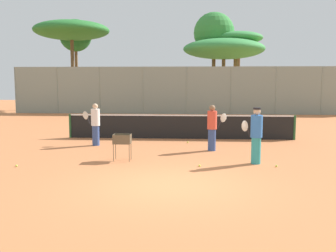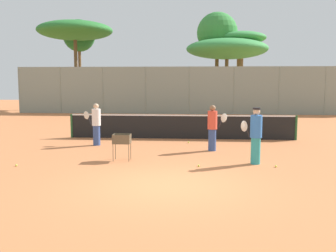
{
  "view_description": "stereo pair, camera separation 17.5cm",
  "coord_description": "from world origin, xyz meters",
  "px_view_note": "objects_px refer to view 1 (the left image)",
  "views": [
    {
      "loc": [
        0.63,
        -9.42,
        2.6
      ],
      "look_at": [
        -0.29,
        4.12,
        1.0
      ],
      "focal_mm": 42.0,
      "sensor_mm": 36.0,
      "label": 1
    },
    {
      "loc": [
        0.81,
        -9.4,
        2.6
      ],
      "look_at": [
        -0.29,
        4.12,
        1.0
      ],
      "focal_mm": 42.0,
      "sensor_mm": 36.0,
      "label": 2
    }
  ],
  "objects_px": {
    "tennis_net": "(180,126)",
    "player_yellow_shirt": "(256,135)",
    "player_red_cap": "(95,124)",
    "ball_cart": "(122,141)",
    "parked_car": "(148,102)",
    "player_white_outfit": "(212,127)"
  },
  "relations": [
    {
      "from": "player_red_cap",
      "to": "player_yellow_shirt",
      "type": "bearing_deg",
      "value": 179.89
    },
    {
      "from": "parked_car",
      "to": "player_white_outfit",
      "type": "bearing_deg",
      "value": -76.61
    },
    {
      "from": "ball_cart",
      "to": "tennis_net",
      "type": "bearing_deg",
      "value": 70.75
    },
    {
      "from": "player_red_cap",
      "to": "ball_cart",
      "type": "relative_size",
      "value": 1.95
    },
    {
      "from": "parked_car",
      "to": "player_yellow_shirt",
      "type": "bearing_deg",
      "value": -74.85
    },
    {
      "from": "tennis_net",
      "to": "player_yellow_shirt",
      "type": "relative_size",
      "value": 5.72
    },
    {
      "from": "tennis_net",
      "to": "player_yellow_shirt",
      "type": "xyz_separation_m",
      "value": [
        2.54,
        -5.06,
        0.35
      ]
    },
    {
      "from": "tennis_net",
      "to": "ball_cart",
      "type": "height_order",
      "value": "tennis_net"
    },
    {
      "from": "player_white_outfit",
      "to": "parked_car",
      "type": "bearing_deg",
      "value": 68.03
    },
    {
      "from": "player_red_cap",
      "to": "parked_car",
      "type": "distance_m",
      "value": 19.35
    },
    {
      "from": "ball_cart",
      "to": "player_red_cap",
      "type": "bearing_deg",
      "value": 119.15
    },
    {
      "from": "player_yellow_shirt",
      "to": "player_red_cap",
      "type": "bearing_deg",
      "value": -69.17
    },
    {
      "from": "player_yellow_shirt",
      "to": "ball_cart",
      "type": "xyz_separation_m",
      "value": [
        -4.23,
        0.2,
        -0.28
      ]
    },
    {
      "from": "tennis_net",
      "to": "player_white_outfit",
      "type": "distance_m",
      "value": 3.14
    },
    {
      "from": "tennis_net",
      "to": "ball_cart",
      "type": "relative_size",
      "value": 11.71
    },
    {
      "from": "parked_car",
      "to": "player_red_cap",
      "type": "bearing_deg",
      "value": -89.31
    },
    {
      "from": "ball_cart",
      "to": "parked_car",
      "type": "height_order",
      "value": "parked_car"
    },
    {
      "from": "ball_cart",
      "to": "player_yellow_shirt",
      "type": "bearing_deg",
      "value": -2.64
    },
    {
      "from": "tennis_net",
      "to": "player_white_outfit",
      "type": "height_order",
      "value": "player_white_outfit"
    },
    {
      "from": "player_red_cap",
      "to": "ball_cart",
      "type": "bearing_deg",
      "value": 146.73
    },
    {
      "from": "ball_cart",
      "to": "parked_car",
      "type": "xyz_separation_m",
      "value": [
        -1.83,
        22.21,
        0.03
      ]
    },
    {
      "from": "parked_car",
      "to": "tennis_net",
      "type": "bearing_deg",
      "value": -78.5
    }
  ]
}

